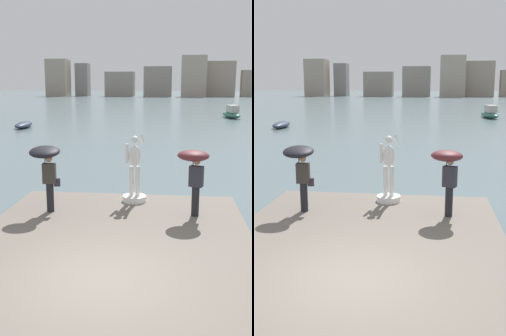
% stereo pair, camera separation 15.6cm
% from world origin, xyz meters
% --- Properties ---
extents(ground_plane, '(400.00, 400.00, 0.00)m').
position_xyz_m(ground_plane, '(0.00, 40.00, 0.00)').
color(ground_plane, slate).
extents(pier, '(7.04, 9.19, 0.40)m').
position_xyz_m(pier, '(0.00, 1.59, 0.20)').
color(pier, '#70665B').
rests_on(pier, ground).
extents(statue_white_figure, '(0.77, 0.95, 2.19)m').
position_xyz_m(statue_white_figure, '(0.26, 5.34, 1.18)').
color(statue_white_figure, white).
rests_on(statue_white_figure, pier).
extents(onlooker_left, '(1.01, 1.03, 2.02)m').
position_xyz_m(onlooker_left, '(-2.24, 4.00, 1.91)').
color(onlooker_left, black).
rests_on(onlooker_left, pier).
extents(onlooker_right, '(1.18, 1.18, 1.94)m').
position_xyz_m(onlooker_right, '(2.08, 4.13, 1.92)').
color(onlooker_right, black).
rests_on(onlooker_right, pier).
extents(boat_near, '(1.60, 4.14, 0.59)m').
position_xyz_m(boat_near, '(-12.86, 30.12, 0.30)').
color(boat_near, '#2D384C').
rests_on(boat_near, ground).
extents(boat_far, '(2.36, 5.54, 1.61)m').
position_xyz_m(boat_far, '(8.83, 43.96, 0.58)').
color(boat_far, '#336B5B').
rests_on(boat_far, ground).
extents(distant_skyline, '(82.04, 11.63, 13.26)m').
position_xyz_m(distant_skyline, '(-0.68, 131.05, 5.73)').
color(distant_skyline, gray).
rests_on(distant_skyline, ground).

